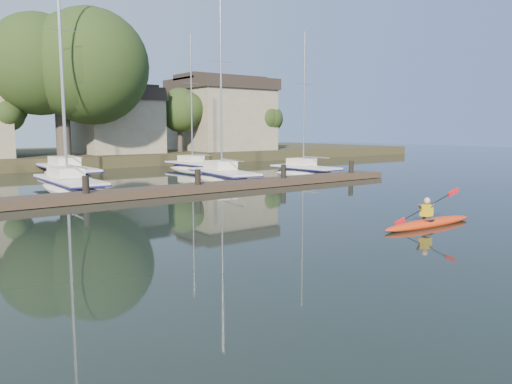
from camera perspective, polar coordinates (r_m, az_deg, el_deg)
ground at (r=14.34m, az=11.50°, el=-6.54°), size 160.00×160.00×0.00m
kayak at (r=18.39m, az=19.10°, el=-3.19°), size 4.49×1.04×1.43m
dock at (r=25.66m, az=-12.45°, el=-0.00°), size 34.00×2.00×1.80m
sailboat_2 at (r=29.86m, az=-20.55°, el=-0.05°), size 2.14×9.05×14.97m
sailboat_3 at (r=32.91m, az=-3.75°, el=1.03°), size 3.18×8.45×13.29m
sailboat_4 at (r=37.17m, az=5.62°, el=1.74°), size 2.52×6.91×11.53m
sailboat_6 at (r=38.41m, az=-20.75°, el=1.46°), size 2.51×11.07×17.54m
sailboat_7 at (r=41.71m, az=-7.11°, el=2.33°), size 2.46×7.68×12.21m
shore at (r=50.96m, az=-23.23°, el=6.53°), size 90.00×25.25×12.75m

